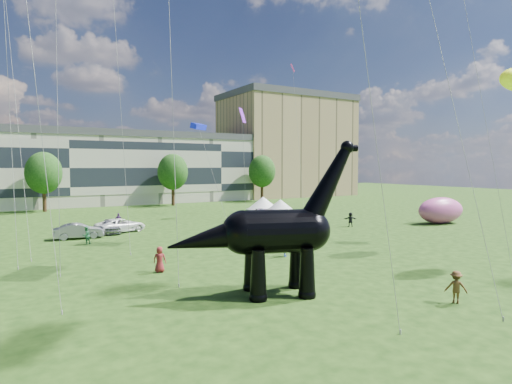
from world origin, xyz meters
TOP-DOWN VIEW (x-y plane):
  - ground at (0.00, 0.00)m, footprint 220.00×220.00m
  - terrace_row at (-8.00, 62.00)m, footprint 78.00×11.00m
  - apartment_block at (40.00, 65.00)m, footprint 28.00×18.00m
  - tree_mid_left at (-12.00, 53.00)m, footprint 5.20×5.20m
  - tree_mid_right at (8.00, 53.00)m, footprint 5.20×5.20m
  - tree_far_right at (26.00, 53.00)m, footprint 5.20×5.20m
  - dinosaur_sculpture at (-4.98, 1.20)m, footprint 10.29×4.85m
  - car_silver at (-7.83, 27.02)m, footprint 2.28×4.49m
  - car_grey at (-11.17, 25.02)m, footprint 4.50×1.92m
  - car_white at (-6.85, 26.99)m, footprint 5.60×3.77m
  - car_dark at (10.78, 25.45)m, footprint 2.18×5.28m
  - gazebo_near at (11.87, 29.50)m, footprint 4.46×4.46m
  - gazebo_far at (12.45, 26.33)m, footprint 4.76×4.76m
  - inflatable_pink at (27.46, 14.57)m, footprint 6.60×3.90m
  - visitors at (-3.71, 15.30)m, footprint 44.44×36.35m

SIDE VIEW (x-z plane):
  - ground at x=0.00m, z-range 0.00..0.00m
  - car_white at x=-6.85m, z-range 0.00..1.43m
  - car_grey at x=-11.17m, z-range 0.00..1.44m
  - car_silver at x=-7.83m, z-range 0.00..1.46m
  - car_dark at x=10.78m, z-range 0.00..1.53m
  - visitors at x=-3.71m, z-range -0.06..1.74m
  - inflatable_pink at x=27.46m, z-range 0.00..3.12m
  - gazebo_far at x=12.45m, z-range 0.54..3.23m
  - gazebo_near at x=11.87m, z-range 0.57..3.41m
  - dinosaur_sculpture at x=-4.98m, z-range -1.04..7.48m
  - terrace_row at x=-8.00m, z-range 0.00..12.00m
  - tree_mid_left at x=-12.00m, z-range 1.57..11.01m
  - tree_mid_right at x=8.00m, z-range 1.57..11.01m
  - tree_far_right at x=26.00m, z-range 1.57..11.01m
  - apartment_block at x=40.00m, z-range 0.00..22.00m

